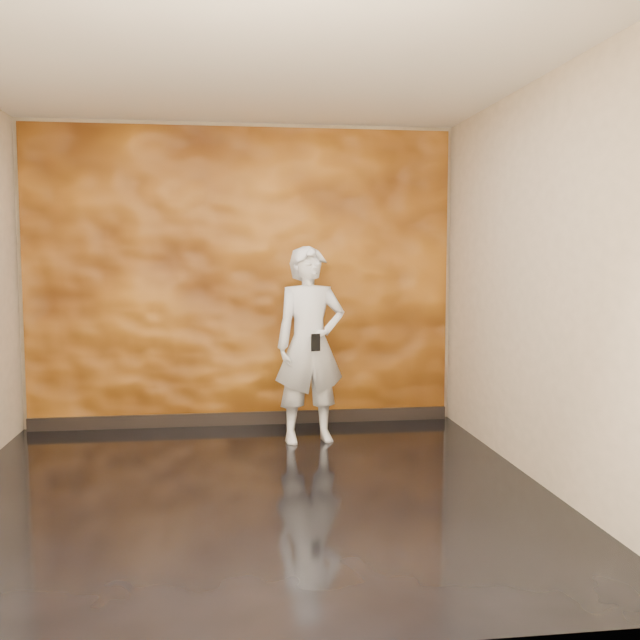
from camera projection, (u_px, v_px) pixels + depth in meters
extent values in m
cube|color=black|center=(251.00, 492.00, 4.80)|extent=(4.00, 4.00, 0.01)
cube|color=tan|center=(242.00, 275.00, 6.65)|extent=(4.00, 0.02, 2.80)
cube|color=tan|center=(266.00, 303.00, 2.70)|extent=(4.00, 0.02, 2.80)
cube|color=tan|center=(539.00, 282.00, 4.93)|extent=(0.02, 4.00, 2.80)
cube|color=white|center=(247.00, 64.00, 4.55)|extent=(4.00, 4.00, 0.01)
cube|color=#C1721C|center=(242.00, 278.00, 6.61)|extent=(3.90, 0.06, 2.75)
cube|color=black|center=(244.00, 418.00, 6.69)|extent=(3.90, 0.04, 0.12)
imported|color=#A9AFB8|center=(310.00, 345.00, 6.03)|extent=(0.66, 0.49, 1.66)
cube|color=black|center=(316.00, 342.00, 5.81)|extent=(0.08, 0.04, 0.14)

